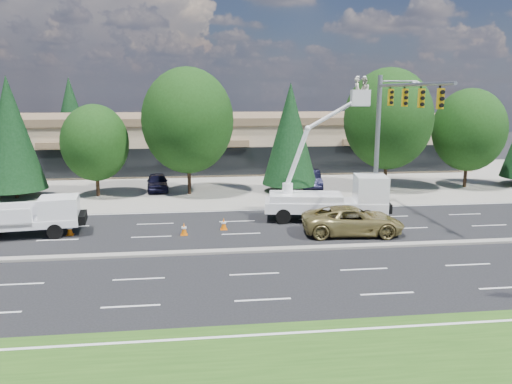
{
  "coord_description": "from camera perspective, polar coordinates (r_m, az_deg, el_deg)",
  "views": [
    {
      "loc": [
        -2.43,
        -23.89,
        7.89
      ],
      "look_at": [
        0.85,
        3.2,
        2.4
      ],
      "focal_mm": 35.0,
      "sensor_mm": 36.0,
      "label": 1
    }
  ],
  "objects": [
    {
      "name": "tree_front_f",
      "position": [
        41.89,
        14.87,
        8.07
      ],
      "size": [
        7.08,
        7.08,
        9.82
      ],
      "color": "#332114",
      "rests_on": "ground"
    },
    {
      "name": "traffic_cone_a",
      "position": [
        29.88,
        -20.52,
        -4.0
      ],
      "size": [
        0.4,
        0.4,
        0.7
      ],
      "color": "#DA6106",
      "rests_on": "ground"
    },
    {
      "name": "parked_car_west",
      "position": [
        41.27,
        -11.21,
        1.12
      ],
      "size": [
        2.01,
        4.24,
        1.4
      ],
      "primitive_type": "imported",
      "rotation": [
        0.0,
        0.0,
        0.09
      ],
      "color": "black",
      "rests_on": "ground"
    },
    {
      "name": "tree_back_b",
      "position": [
        65.95,
        -8.38,
        9.21
      ],
      "size": [
        5.24,
        5.24,
        10.33
      ],
      "color": "#332114",
      "rests_on": "ground"
    },
    {
      "name": "bucket_truck",
      "position": [
        31.3,
        9.14,
        0.16
      ],
      "size": [
        7.71,
        3.36,
        8.82
      ],
      "rotation": [
        0.0,
        0.0,
        -0.16
      ],
      "color": "white",
      "rests_on": "ground"
    },
    {
      "name": "traffic_cone_c",
      "position": [
        29.17,
        -3.71,
        -3.65
      ],
      "size": [
        0.4,
        0.4,
        0.7
      ],
      "color": "#DA6106",
      "rests_on": "ground"
    },
    {
      "name": "ground",
      "position": [
        25.27,
        -1.04,
        -6.82
      ],
      "size": [
        140.0,
        140.0,
        0.0
      ],
      "primitive_type": "plane",
      "color": "black",
      "rests_on": "ground"
    },
    {
      "name": "minivan",
      "position": [
        28.59,
        10.99,
        -3.22
      ],
      "size": [
        5.87,
        3.1,
        1.57
      ],
      "primitive_type": "imported",
      "rotation": [
        0.0,
        0.0,
        1.48
      ],
      "color": "#9B8A4B",
      "rests_on": "ground"
    },
    {
      "name": "concrete_apron",
      "position": [
        44.66,
        -3.68,
        1.18
      ],
      "size": [
        140.0,
        22.0,
        0.01
      ],
      "primitive_type": "cube",
      "color": "gray",
      "rests_on": "ground"
    },
    {
      "name": "signal_mast",
      "position": [
        33.4,
        15.16,
        7.84
      ],
      "size": [
        2.76,
        10.16,
        9.0
      ],
      "color": "gray",
      "rests_on": "ground"
    },
    {
      "name": "utility_pickup",
      "position": [
        30.37,
        -23.99,
        -2.98
      ],
      "size": [
        5.79,
        2.76,
        2.14
      ],
      "rotation": [
        0.0,
        0.0,
        0.13
      ],
      "color": "white",
      "rests_on": "ground"
    },
    {
      "name": "traffic_cone_d",
      "position": [
        30.08,
        10.34,
        -3.35
      ],
      "size": [
        0.4,
        0.4,
        0.7
      ],
      "color": "#DA6106",
      "rests_on": "ground"
    },
    {
      "name": "strip_mall",
      "position": [
        54.15,
        -4.33,
        5.98
      ],
      "size": [
        50.4,
        15.4,
        5.5
      ],
      "color": "tan",
      "rests_on": "ground"
    },
    {
      "name": "tree_front_g",
      "position": [
        45.0,
        23.17,
        6.53
      ],
      "size": [
        5.92,
        5.92,
        8.21
      ],
      "color": "#332114",
      "rests_on": "ground"
    },
    {
      "name": "road_median",
      "position": [
        25.25,
        -1.05,
        -6.69
      ],
      "size": [
        120.0,
        0.55,
        0.12
      ],
      "primitive_type": "cube",
      "color": "gray",
      "rests_on": "ground"
    },
    {
      "name": "tree_front_c",
      "position": [
        39.8,
        -17.92,
        5.37
      ],
      "size": [
        5.06,
        5.06,
        7.02
      ],
      "color": "#332114",
      "rests_on": "ground"
    },
    {
      "name": "tree_front_d",
      "position": [
        38.95,
        -7.81,
        8.09
      ],
      "size": [
        7.05,
        7.05,
        9.79
      ],
      "color": "#332114",
      "rests_on": "ground"
    },
    {
      "name": "traffic_cone_b",
      "position": [
        28.3,
        -8.23,
        -4.22
      ],
      "size": [
        0.4,
        0.4,
        0.7
      ],
      "color": "#DA6106",
      "rests_on": "ground"
    },
    {
      "name": "tree_back_d",
      "position": [
        70.33,
        13.58,
        8.69
      ],
      "size": [
        4.72,
        4.72,
        9.3
      ],
      "color": "#332114",
      "rests_on": "ground"
    },
    {
      "name": "tree_front_b",
      "position": [
        41.3,
        -26.22,
        6.04
      ],
      "size": [
        4.62,
        4.62,
        9.11
      ],
      "color": "#332114",
      "rests_on": "ground"
    },
    {
      "name": "tree_front_e",
      "position": [
        39.73,
        3.93,
        6.65
      ],
      "size": [
        4.38,
        4.38,
        8.64
      ],
      "color": "#332114",
      "rests_on": "ground"
    },
    {
      "name": "tree_back_c",
      "position": [
        67.17,
        3.81,
        7.95
      ],
      "size": [
        3.7,
        3.7,
        7.3
      ],
      "color": "#332114",
      "rests_on": "ground"
    },
    {
      "name": "parked_car_east",
      "position": [
        41.58,
        6.16,
        1.45
      ],
      "size": [
        2.09,
        4.83,
        1.55
      ],
      "primitive_type": "imported",
      "rotation": [
        0.0,
        0.0,
        -0.1
      ],
      "color": "black",
      "rests_on": "ground"
    },
    {
      "name": "tree_back_a",
      "position": [
        67.75,
        -20.42,
        8.41
      ],
      "size": [
        4.94,
        4.94,
        9.73
      ],
      "color": "#332114",
      "rests_on": "ground"
    }
  ]
}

